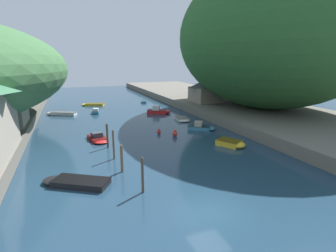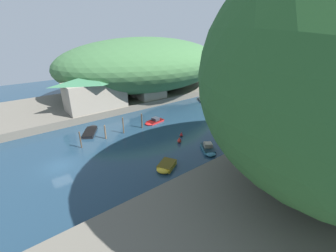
{
  "view_description": "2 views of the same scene",
  "coord_description": "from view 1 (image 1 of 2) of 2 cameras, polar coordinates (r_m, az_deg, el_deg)",
  "views": [
    {
      "loc": [
        -8.47,
        -13.97,
        10.17
      ],
      "look_at": [
        2.55,
        14.69,
        2.47
      ],
      "focal_mm": 28.0,
      "sensor_mm": 36.0,
      "label": 1
    },
    {
      "loc": [
        30.76,
        -4.32,
        17.86
      ],
      "look_at": [
        1.12,
        18.7,
        1.7
      ],
      "focal_mm": 24.0,
      "sensor_mm": 36.0,
      "label": 2
    }
  ],
  "objects": [
    {
      "name": "channel_buoy_far",
      "position": [
        37.37,
        -1.99,
        -1.21
      ],
      "size": [
        0.55,
        0.55,
        0.82
      ],
      "color": "red",
      "rests_on": "water_surface"
    },
    {
      "name": "mooring_post_second",
      "position": [
        24.87,
        -10.03,
        -6.94
      ],
      "size": [
        0.28,
        0.28,
        2.66
      ],
      "color": "brown",
      "rests_on": "water_surface"
    },
    {
      "name": "mooring_post_middle",
      "position": [
        28.12,
        -11.78,
        -3.96
      ],
      "size": [
        0.21,
        0.21,
        3.2
      ],
      "color": "brown",
      "rests_on": "water_surface"
    },
    {
      "name": "boat_yellow_tender",
      "position": [
        39.85,
        7.33,
        -0.25
      ],
      "size": [
        4.33,
        3.62,
        1.24
      ],
      "rotation": [
        0.0,
        0.0,
        4.15
      ],
      "color": "teal",
      "rests_on": "water_surface"
    },
    {
      "name": "boat_cabin_cruiser",
      "position": [
        45.71,
        3.23,
        1.48
      ],
      "size": [
        2.35,
        3.96,
        0.43
      ],
      "rotation": [
        0.0,
        0.0,
        3.01
      ],
      "color": "silver",
      "rests_on": "water_surface"
    },
    {
      "name": "boat_far_right_bank",
      "position": [
        63.45,
        -16.19,
        4.52
      ],
      "size": [
        5.53,
        3.6,
        0.49
      ],
      "rotation": [
        0.0,
        0.0,
        1.23
      ],
      "color": "gold",
      "rests_on": "water_surface"
    },
    {
      "name": "boat_open_rowboat",
      "position": [
        23.9,
        -19.92,
        -11.34
      ],
      "size": [
        5.92,
        4.65,
        0.51
      ],
      "rotation": [
        0.0,
        0.0,
        1.02
      ],
      "color": "black",
      "rests_on": "water_surface"
    },
    {
      "name": "boat_navy_launch",
      "position": [
        51.87,
        -1.99,
        3.31
      ],
      "size": [
        5.02,
        3.74,
        1.58
      ],
      "rotation": [
        0.0,
        0.0,
        4.28
      ],
      "color": "red",
      "rests_on": "water_surface"
    },
    {
      "name": "boat_near_quay",
      "position": [
        54.0,
        -15.36,
        3.08
      ],
      "size": [
        2.14,
        3.56,
        1.02
      ],
      "rotation": [
        0.0,
        0.0,
        6.03
      ],
      "color": "teal",
      "rests_on": "water_surface"
    },
    {
      "name": "person_on_quay",
      "position": [
        33.94,
        -32.65,
        -1.25
      ],
      "size": [
        0.33,
        0.43,
        1.69
      ],
      "rotation": [
        0.0,
        0.0,
        1.26
      ],
      "color": "#282D3D",
      "rests_on": "left_bank"
    },
    {
      "name": "mooring_post_nearest",
      "position": [
        20.88,
        -5.56,
        -10.58
      ],
      "size": [
        0.21,
        0.21,
        2.95
      ],
      "color": "#4C3D2D",
      "rests_on": "water_surface"
    },
    {
      "name": "boat_mid_channel",
      "position": [
        35.44,
        -14.97,
        -2.6
      ],
      "size": [
        2.52,
        4.54,
        0.97
      ],
      "rotation": [
        0.0,
        0.0,
        3.3
      ],
      "color": "red",
      "rests_on": "water_surface"
    },
    {
      "name": "boat_small_dinghy",
      "position": [
        32.9,
        13.77,
        -3.7
      ],
      "size": [
        3.36,
        3.92,
        0.71
      ],
      "rotation": [
        0.0,
        0.0,
        3.66
      ],
      "color": "gold",
      "rests_on": "water_surface"
    },
    {
      "name": "water_surface",
      "position": [
        45.92,
        -9.88,
        1.08
      ],
      "size": [
        130.0,
        130.0,
        0.0
      ],
      "primitive_type": "plane",
      "color": "#1E384C",
      "rests_on": "ground"
    },
    {
      "name": "right_bank_cottage",
      "position": [
        56.91,
        8.2,
        7.75
      ],
      "size": [
        5.93,
        6.56,
        4.83
      ],
      "color": "gray",
      "rests_on": "right_bank"
    },
    {
      "name": "mooring_post_fourth",
      "position": [
        31.99,
        -13.07,
        -2.03
      ],
      "size": [
        0.26,
        0.26,
        2.97
      ],
      "color": "#4C3D2D",
      "rests_on": "water_surface"
    },
    {
      "name": "boat_red_skiff",
      "position": [
        54.16,
        -22.44,
        2.53
      ],
      "size": [
        5.91,
        4.1,
        0.64
      ],
      "rotation": [
        0.0,
        0.0,
        1.07
      ],
      "color": "white",
      "rests_on": "water_surface"
    },
    {
      "name": "boat_moored_right",
      "position": [
        66.13,
        -5.16,
        5.37
      ],
      "size": [
        2.59,
        4.16,
        0.44
      ],
      "rotation": [
        0.0,
        0.0,
        5.91
      ],
      "color": "teal",
      "rests_on": "water_surface"
    },
    {
      "name": "channel_buoy_near",
      "position": [
        36.19,
        1.5,
        -1.57
      ],
      "size": [
        0.7,
        0.7,
        1.05
      ],
      "color": "red",
      "rests_on": "water_surface"
    },
    {
      "name": "right_bank",
      "position": [
        55.89,
        15.82,
        3.86
      ],
      "size": [
        22.0,
        120.0,
        1.53
      ],
      "color": "#666056",
      "rests_on": "ground"
    },
    {
      "name": "hillside_right",
      "position": [
        52.73,
        20.66,
        17.8
      ],
      "size": [
        29.11,
        40.76,
        25.69
      ],
      "color": "#285628",
      "rests_on": "right_bank"
    }
  ]
}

